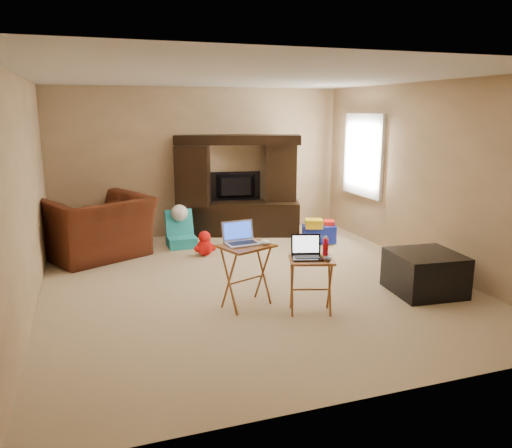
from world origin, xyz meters
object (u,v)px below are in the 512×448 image
object	(u,v)px
tray_table_right	(311,286)
plush_toy	(205,243)
water_bottle	(325,247)
ottoman	(425,273)
tray_table_left	(246,276)
laptop_left	(243,234)
mouse_left	(265,242)
mouse_right	(328,259)
television	(236,187)
child_rocker	(181,229)
push_toy	(319,231)
entertainment_center	(238,185)
laptop_right	(307,248)
recliner	(97,228)

from	to	relation	value
tray_table_right	plush_toy	bearing A→B (deg)	121.05
water_bottle	ottoman	bearing A→B (deg)	1.75
tray_table_left	laptop_left	bearing A→B (deg)	113.87
mouse_left	mouse_right	size ratio (longest dim) A/B	1.17
television	child_rocker	xyz separation A→B (m)	(-1.09, -0.61, -0.53)
push_toy	laptop_left	bearing A→B (deg)	-112.04
tray_table_left	plush_toy	bearing A→B (deg)	68.55
entertainment_center	ottoman	xyz separation A→B (m)	(1.26, -3.45, -0.62)
laptop_right	mouse_left	size ratio (longest dim) A/B	2.21
laptop_right	water_bottle	distance (m)	0.25
plush_toy	laptop_left	distance (m)	2.14
push_toy	child_rocker	bearing A→B (deg)	-172.65
plush_toy	mouse_left	size ratio (longest dim) A/B	2.67
laptop_left	laptop_right	world-z (taller)	laptop_left
push_toy	television	bearing A→B (deg)	154.26
water_bottle	recliner	bearing A→B (deg)	129.07
plush_toy	laptop_left	xyz separation A→B (m)	(-0.04, -2.04, 0.63)
entertainment_center	laptop_left	bearing A→B (deg)	-86.63
mouse_left	laptop_left	bearing A→B (deg)	155.56
laptop_left	child_rocker	bearing A→B (deg)	88.90
television	laptop_left	world-z (taller)	television
ottoman	mouse_left	distance (m)	2.01
recliner	mouse_left	bearing A→B (deg)	97.01
mouse_right	water_bottle	bearing A→B (deg)	70.71
tray_table_left	laptop_right	bearing A→B (deg)	-55.91
television	push_toy	bearing A→B (deg)	142.53
television	recliner	size ratio (longest dim) A/B	0.63
push_toy	ottoman	distance (m)	2.46
laptop_left	entertainment_center	bearing A→B (deg)	68.72
child_rocker	mouse_left	xyz separation A→B (m)	(0.42, -2.75, 0.44)
entertainment_center	recliner	size ratio (longest dim) A/B	1.52
television	tray_table_left	bearing A→B (deg)	84.04
recliner	laptop_left	distance (m)	2.88
recliner	plush_toy	xyz separation A→B (m)	(1.50, -0.41, -0.26)
laptop_right	mouse_left	xyz separation A→B (m)	(-0.36, 0.31, 0.01)
recliner	water_bottle	xyz separation A→B (m)	(2.28, -2.81, 0.24)
child_rocker	tray_table_right	bearing A→B (deg)	-75.75
tray_table_left	push_toy	bearing A→B (deg)	27.09
ottoman	push_toy	bearing A→B (deg)	94.56
television	recliner	xyz separation A→B (m)	(-2.36, -0.80, -0.37)
plush_toy	tray_table_left	size ratio (longest dim) A/B	0.54
mouse_right	entertainment_center	bearing A→B (deg)	87.69
plush_toy	push_toy	xyz separation A→B (m)	(1.93, 0.09, 0.02)
recliner	mouse_left	size ratio (longest dim) A/B	9.74
recliner	laptop_right	bearing A→B (deg)	99.12
recliner	mouse_right	xyz separation A→B (m)	(2.21, -3.01, 0.18)
laptop_right	mouse_left	world-z (taller)	laptop_right
entertainment_center	push_toy	world-z (taller)	entertainment_center
mouse_left	water_bottle	xyz separation A→B (m)	(0.60, -0.25, -0.04)
entertainment_center	mouse_right	distance (m)	3.70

